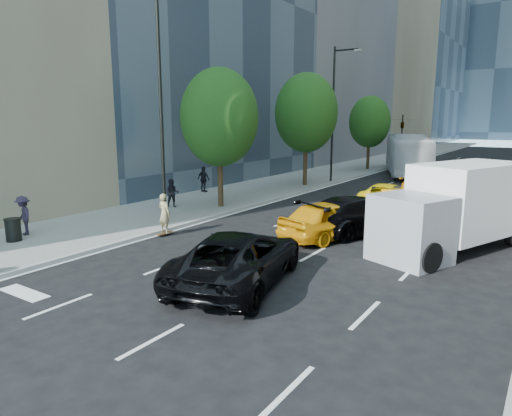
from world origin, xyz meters
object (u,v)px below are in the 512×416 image
Objects in this scene: box_truck at (454,207)px; skateboarder at (164,216)px; trash_can at (13,230)px; black_sedan_lincoln at (239,257)px; black_sedan_mercedes at (359,215)px; city_bus at (407,154)px.

skateboarder is at bearing -135.52° from box_truck.
black_sedan_lincoln is at bearing 8.23° from trash_can.
trash_can is at bearing 51.89° from skateboarder.
box_truck reaches higher than black_sedan_mercedes.
box_truck is at bearing -136.17° from black_sedan_lincoln.
black_sedan_lincoln is at bearing -103.79° from city_bus.
black_sedan_lincoln is at bearing 109.60° from black_sedan_mercedes.
black_sedan_lincoln is 7.95m from black_sedan_mercedes.
skateboarder reaches higher than black_sedan_lincoln.
black_sedan_lincoln is 10.05m from trash_can.
skateboarder is at bearing 47.73° from trash_can.
box_truck is at bearing -153.15° from skateboarder.
black_sedan_lincoln is 1.03× the size of black_sedan_mercedes.
black_sedan_mercedes is at bearing -99.72° from city_bus.
black_sedan_lincoln reaches higher than trash_can.
box_truck is at bearing -91.20° from city_bus.
skateboarder is 5.89m from trash_can.
skateboarder is 0.30× the size of black_sedan_mercedes.
box_truck is (3.91, -0.55, 0.83)m from black_sedan_mercedes.
box_truck is 8.29× the size of trash_can.
black_sedan_mercedes reaches higher than black_sedan_lincoln.
black_sedan_mercedes is (0.75, 7.92, 0.01)m from black_sedan_lincoln.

